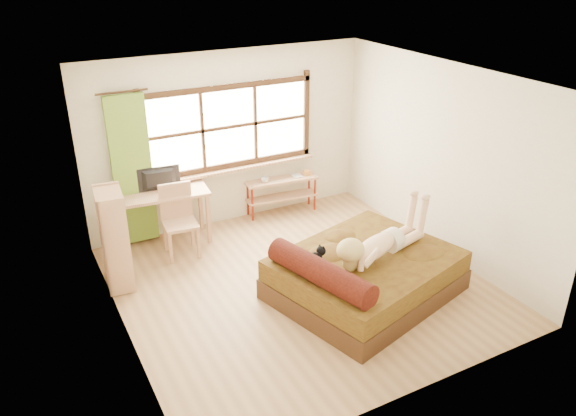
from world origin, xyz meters
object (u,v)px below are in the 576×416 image
woman (381,232)px  kitten (313,257)px  bookshelf (115,239)px  desk (162,199)px  chair (178,216)px  pipe_shelf (282,188)px  bed (363,275)px

woman → kitten: 0.90m
kitten → bookshelf: bookshelf is taller
desk → chair: 0.40m
kitten → chair: size_ratio=0.31×
pipe_shelf → kitten: bearing=-103.5°
desk → chair: chair is taller
bed → chair: 2.76m
chair → bookshelf: (-0.98, -0.46, 0.10)m
desk → chair: bearing=-66.5°
kitten → pipe_shelf: (0.90, 2.53, -0.23)m
desk → pipe_shelf: 2.05m
desk → bed: bearing=-48.5°
kitten → bookshelf: 2.55m
desk → pipe_shelf: (2.03, 0.12, -0.27)m
kitten → desk: bearing=99.7°
woman → bookshelf: bearing=133.4°
bookshelf → woman: bearing=-25.1°
kitten → pipe_shelf: 2.70m
kitten → bookshelf: bearing=126.1°
woman → pipe_shelf: 2.72m
woman → desk: (-1.99, 2.57, -0.15)m
desk → bookshelf: 1.20m
chair → bookshelf: size_ratio=0.78×
desk → pipe_shelf: desk is taller
chair → pipe_shelf: bearing=20.2°
bed → pipe_shelf: size_ratio=2.08×
woman → chair: 2.92m
bed → pipe_shelf: 2.66m
woman → bookshelf: size_ratio=1.14×
woman → pipe_shelf: woman is taller
desk → kitten: bearing=-58.8°
kitten → chair: chair is taller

